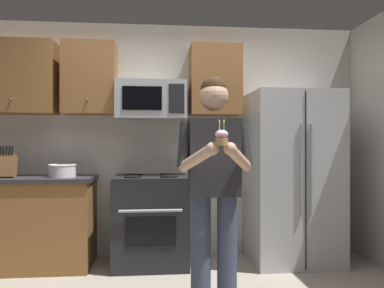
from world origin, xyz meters
The scene contains 10 objects.
wall_back centered at (0.00, 1.75, 1.30)m, with size 4.40×0.10×2.60m, color beige.
oven_range centered at (-0.15, 1.36, 0.46)m, with size 0.76×0.70×0.93m.
microwave centered at (-0.15, 1.48, 1.72)m, with size 0.74×0.41×0.40m.
refrigerator centered at (1.35, 1.32, 0.90)m, with size 0.90×0.75×1.80m.
cabinet_row_upper centered at (-0.72, 1.53, 1.95)m, with size 2.78×0.36×0.76m.
counter_left centered at (-1.45, 1.38, 0.46)m, with size 1.44×0.66×0.92m.
knife_block centered at (-1.57, 1.33, 1.04)m, with size 0.16×0.15×0.32m.
bowl_large_white centered at (-1.04, 1.34, 0.99)m, with size 0.28×0.28×0.13m.
person centered at (0.33, 0.19, 1.00)m, with size 0.60×0.48×1.76m.
cupcake centered at (0.33, -0.14, 1.29)m, with size 0.09×0.09×0.17m.
Camera 1 is at (-0.11, -2.68, 1.24)m, focal length 36.26 mm.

